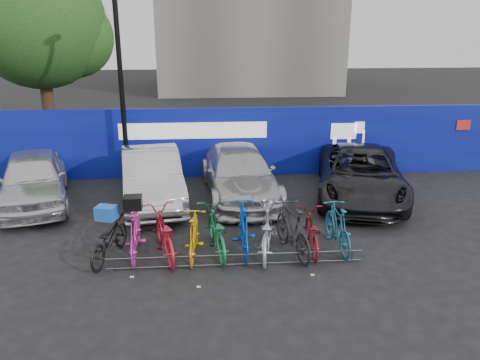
{
  "coord_description": "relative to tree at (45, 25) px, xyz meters",
  "views": [
    {
      "loc": [
        -0.59,
        -9.72,
        4.99
      ],
      "look_at": [
        0.29,
        2.0,
        1.13
      ],
      "focal_mm": 35.0,
      "sensor_mm": 36.0,
      "label": 1
    }
  ],
  "objects": [
    {
      "name": "car_3",
      "position": [
        10.85,
        -6.54,
        -4.32
      ],
      "size": [
        3.73,
        5.84,
        1.5
      ],
      "primitive_type": "imported",
      "rotation": [
        0.0,
        0.0,
        -0.25
      ],
      "color": "black",
      "rests_on": "ground"
    },
    {
      "name": "bike_5",
      "position": [
        7.01,
        -9.93,
        -4.48
      ],
      "size": [
        0.56,
        1.97,
        1.18
      ],
      "primitive_type": "imported",
      "rotation": [
        0.0,
        0.0,
        3.15
      ],
      "color": "#0B46BC",
      "rests_on": "ground"
    },
    {
      "name": "tree",
      "position": [
        0.0,
        0.0,
        0.0
      ],
      "size": [
        5.4,
        5.2,
        7.8
      ],
      "color": "#382314",
      "rests_on": "ground"
    },
    {
      "name": "bike_8",
      "position": [
        8.59,
        -9.98,
        -4.6
      ],
      "size": [
        0.75,
        1.81,
        0.93
      ],
      "primitive_type": "imported",
      "rotation": [
        0.0,
        0.0,
        3.07
      ],
      "color": "maroon",
      "rests_on": "ground"
    },
    {
      "name": "bike_1",
      "position": [
        4.55,
        -9.98,
        -4.49
      ],
      "size": [
        0.62,
        1.94,
        1.15
      ],
      "primitive_type": "imported",
      "rotation": [
        0.0,
        0.0,
        3.19
      ],
      "color": "#C12E98",
      "rests_on": "ground"
    },
    {
      "name": "lamppost",
      "position": [
        3.57,
        -4.66,
        -1.8
      ],
      "size": [
        0.25,
        0.5,
        6.11
      ],
      "color": "black",
      "rests_on": "ground"
    },
    {
      "name": "hoarding",
      "position": [
        6.78,
        -4.06,
        -3.86
      ],
      "size": [
        22.0,
        0.18,
        2.4
      ],
      "color": "#0B0A8E",
      "rests_on": "ground"
    },
    {
      "name": "car_1",
      "position": [
        4.57,
        -6.45,
        -4.29
      ],
      "size": [
        2.37,
        4.92,
        1.55
      ],
      "primitive_type": "imported",
      "rotation": [
        0.0,
        0.0,
        0.16
      ],
      "color": "#A6A7AB",
      "rests_on": "ground"
    },
    {
      "name": "bike_3",
      "position": [
        5.87,
        -10.13,
        -4.55
      ],
      "size": [
        0.62,
        1.76,
        1.04
      ],
      "primitive_type": "imported",
      "rotation": [
        0.0,
        0.0,
        3.07
      ],
      "color": "#E5A00B",
      "rests_on": "ground"
    },
    {
      "name": "cargo_crate",
      "position": [
        3.97,
        -10.07,
        -3.96
      ],
      "size": [
        0.51,
        0.44,
        0.31
      ],
      "primitive_type": "cube",
      "rotation": [
        0.0,
        0.0,
        -0.29
      ],
      "color": "blue",
      "rests_on": "bike_0"
    },
    {
      "name": "car_0",
      "position": [
        1.12,
        -6.37,
        -4.3
      ],
      "size": [
        3.02,
        4.87,
        1.55
      ],
      "primitive_type": "imported",
      "rotation": [
        0.0,
        0.0,
        0.28
      ],
      "color": "silver",
      "rests_on": "ground"
    },
    {
      "name": "bike_6",
      "position": [
        7.51,
        -10.07,
        -4.53
      ],
      "size": [
        1.05,
        2.16,
        1.09
      ],
      "primitive_type": "imported",
      "rotation": [
        0.0,
        0.0,
        2.98
      ],
      "color": "#ACADB4",
      "rests_on": "ground"
    },
    {
      "name": "bike_rack",
      "position": [
        6.77,
        -10.66,
        -4.91
      ],
      "size": [
        5.6,
        0.03,
        0.3
      ],
      "color": "#595B60",
      "rests_on": "ground"
    },
    {
      "name": "cargo_topcase",
      "position": [
        4.55,
        -9.98,
        -3.77
      ],
      "size": [
        0.42,
        0.38,
        0.29
      ],
      "primitive_type": "cube",
      "rotation": [
        0.0,
        0.0,
        0.05
      ],
      "color": "black",
      "rests_on": "bike_1"
    },
    {
      "name": "bike_7",
      "position": [
        8.12,
        -10.14,
        -4.47
      ],
      "size": [
        0.96,
        2.07,
        1.2
      ],
      "primitive_type": "imported",
      "rotation": [
        0.0,
        0.0,
        3.35
      ],
      "color": "#252527",
      "rests_on": "ground"
    },
    {
      "name": "bike_9",
      "position": [
        9.21,
        -9.95,
        -4.52
      ],
      "size": [
        0.59,
        1.85,
        1.1
      ],
      "primitive_type": "imported",
      "rotation": [
        0.0,
        0.0,
        3.18
      ],
      "color": "#1B607E",
      "rests_on": "ground"
    },
    {
      "name": "car_2",
      "position": [
        7.19,
        -6.13,
        -4.34
      ],
      "size": [
        2.45,
        5.19,
        1.46
      ],
      "primitive_type": "imported",
      "rotation": [
        0.0,
        0.0,
        0.08
      ],
      "color": "#B4B3B9",
      "rests_on": "ground"
    },
    {
      "name": "bike_2",
      "position": [
        5.19,
        -10.01,
        -4.52
      ],
      "size": [
        1.23,
        2.19,
        1.09
      ],
      "primitive_type": "imported",
      "rotation": [
        0.0,
        0.0,
        3.4
      ],
      "color": "#B61C30",
      "rests_on": "ground"
    },
    {
      "name": "bike_0",
      "position": [
        3.97,
        -10.07,
        -4.59
      ],
      "size": [
        1.05,
        1.92,
        0.96
      ],
      "primitive_type": "imported",
      "rotation": [
        0.0,
        0.0,
        2.9
      ],
      "color": "black",
      "rests_on": "ground"
    },
    {
      "name": "ground",
      "position": [
        6.77,
        -10.06,
        -5.07
      ],
      "size": [
        100.0,
        100.0,
        0.0
      ],
      "primitive_type": "plane",
      "color": "black",
      "rests_on": "ground"
    },
    {
      "name": "bike_4",
      "position": [
        6.37,
        -9.96,
        -4.53
      ],
      "size": [
        1.0,
        2.12,
        1.07
      ],
      "primitive_type": "imported",
      "rotation": [
        0.0,
        0.0,
        3.29
      ],
      "color": "#196D3F",
      "rests_on": "ground"
    }
  ]
}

